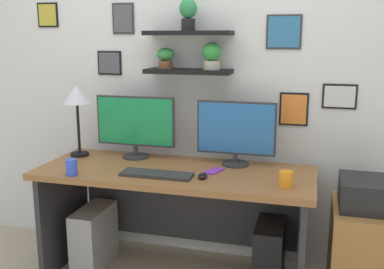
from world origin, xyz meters
name	(u,v)px	position (x,y,z in m)	size (l,w,h in m)	color
back_wall_assembly	(193,69)	(0.00, 0.44, 1.36)	(4.40, 0.24, 2.70)	silver
desk	(178,197)	(0.00, 0.06, 0.54)	(1.75, 0.68, 0.75)	brown
monitor_left	(135,125)	(-0.35, 0.22, 0.98)	(0.56, 0.18, 0.43)	#2D2D33
monitor_right	(236,132)	(0.35, 0.22, 0.97)	(0.52, 0.18, 0.42)	#2D2D33
keyboard	(157,174)	(-0.07, -0.15, 0.76)	(0.44, 0.14, 0.02)	#2D2D33
computer_mouse	(203,176)	(0.21, -0.13, 0.77)	(0.06, 0.09, 0.03)	black
desk_lamp	(77,99)	(-0.76, 0.15, 1.15)	(0.19, 0.19, 0.50)	black
cell_phone	(214,171)	(0.25, 0.02, 0.76)	(0.07, 0.14, 0.01)	purple
coffee_mug	(286,179)	(0.70, -0.15, 0.80)	(0.08, 0.08, 0.09)	orange
pen_cup	(71,167)	(-0.57, -0.28, 0.80)	(0.07, 0.07, 0.10)	blue
drawer_cabinet	(368,256)	(1.19, 0.02, 0.30)	(0.44, 0.50, 0.61)	#9E6B38
printer	(374,194)	(1.19, 0.02, 0.69)	(0.38, 0.34, 0.17)	black
computer_tower_left	(94,237)	(-0.59, 0.00, 0.21)	(0.18, 0.40, 0.42)	#99999E
computer_tower_right	(270,252)	(0.61, 0.12, 0.20)	(0.18, 0.40, 0.41)	black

